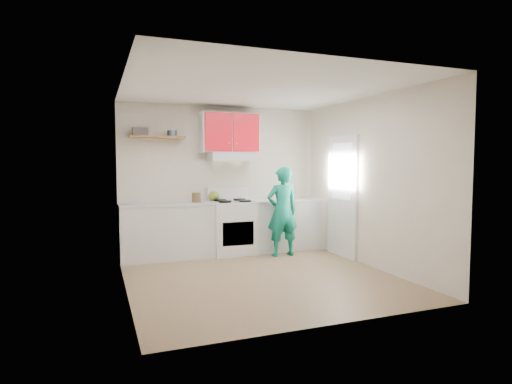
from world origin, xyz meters
name	(u,v)px	position (x,y,z in m)	size (l,w,h in m)	color
floor	(260,276)	(0.00, 0.00, 0.00)	(3.80, 3.80, 0.00)	brown
ceiling	(260,89)	(0.00, 0.00, 2.60)	(3.60, 3.80, 0.04)	white
back_wall	(222,179)	(0.00, 1.90, 1.30)	(3.60, 0.04, 2.60)	beige
front_wall	(332,193)	(0.00, -1.90, 1.30)	(3.60, 0.04, 2.60)	beige
left_wall	(124,187)	(-1.80, 0.00, 1.30)	(0.04, 3.80, 2.60)	beige
right_wall	(369,182)	(1.80, 0.00, 1.30)	(0.04, 3.80, 2.60)	beige
door	(343,196)	(1.78, 0.70, 1.02)	(0.05, 0.85, 2.05)	white
door_glass	(341,171)	(1.75, 0.70, 1.45)	(0.01, 0.55, 0.95)	white
counter_left	(167,232)	(-1.04, 1.60, 0.45)	(1.52, 0.60, 0.90)	silver
counter_right	(286,225)	(1.14, 1.60, 0.45)	(1.32, 0.60, 0.90)	silver
stove	(233,227)	(0.10, 1.57, 0.46)	(0.76, 0.65, 0.92)	white
range_hood	(230,157)	(0.10, 1.68, 1.70)	(0.76, 0.44, 0.15)	silver
upper_cabinets	(229,133)	(0.10, 1.73, 2.12)	(1.02, 0.33, 0.70)	red
shelf	(157,137)	(-1.15, 1.75, 2.02)	(0.90, 0.30, 0.04)	brown
books	(140,132)	(-1.43, 1.75, 2.10)	(0.25, 0.18, 0.13)	#483F43
tin	(172,133)	(-0.91, 1.74, 2.09)	(0.16, 0.16, 0.10)	#333D4C
kettle	(213,196)	(-0.18, 1.82, 1.01)	(0.21, 0.21, 0.17)	olive
crock	(196,198)	(-0.52, 1.64, 0.99)	(0.15, 0.15, 0.19)	#503D23
cutting_board	(276,201)	(0.91, 1.50, 0.91)	(0.28, 0.20, 0.02)	olive
silicone_mat	(308,200)	(1.56, 1.55, 0.90)	(0.28, 0.23, 0.01)	#B5121C
person	(282,211)	(0.84, 1.11, 0.76)	(0.56, 0.37, 1.53)	#0E8065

